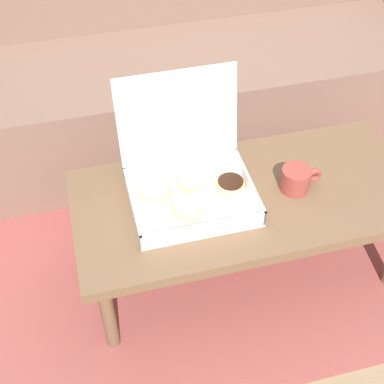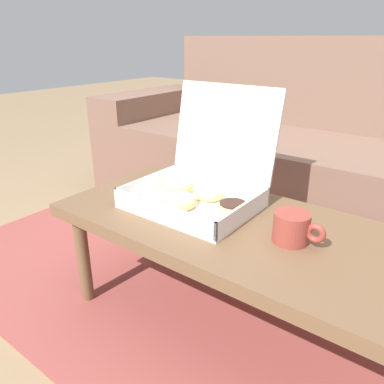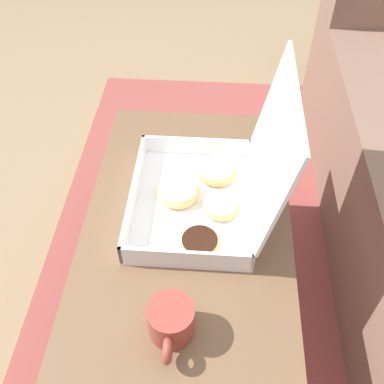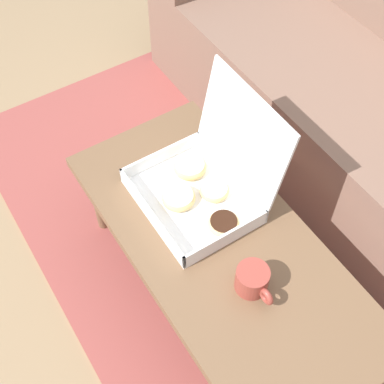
{
  "view_description": "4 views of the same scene",
  "coord_description": "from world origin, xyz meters",
  "px_view_note": "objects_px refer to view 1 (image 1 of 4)",
  "views": [
    {
      "loc": [
        -0.47,
        -1.22,
        1.63
      ],
      "look_at": [
        -0.18,
        -0.09,
        0.44
      ],
      "focal_mm": 50.0,
      "sensor_mm": 36.0,
      "label": 1
    },
    {
      "loc": [
        0.48,
        -0.96,
        0.89
      ],
      "look_at": [
        -0.18,
        -0.09,
        0.44
      ],
      "focal_mm": 35.0,
      "sensor_mm": 36.0,
      "label": 2
    },
    {
      "loc": [
        0.57,
        -0.04,
        1.26
      ],
      "look_at": [
        -0.18,
        -0.09,
        0.44
      ],
      "focal_mm": 42.0,
      "sensor_mm": 36.0,
      "label": 3
    },
    {
      "loc": [
        0.65,
        -0.62,
        1.78
      ],
      "look_at": [
        -0.18,
        -0.09,
        0.44
      ],
      "focal_mm": 50.0,
      "sensor_mm": 36.0,
      "label": 4
    }
  ],
  "objects_px": {
    "coffee_table": "(246,203)",
    "couch": "(182,69)",
    "coffee_mug": "(297,179)",
    "pastry_box": "(187,178)"
  },
  "relations": [
    {
      "from": "coffee_table",
      "to": "couch",
      "type": "bearing_deg",
      "value": 90.0
    },
    {
      "from": "coffee_table",
      "to": "coffee_mug",
      "type": "height_order",
      "value": "coffee_mug"
    },
    {
      "from": "couch",
      "to": "coffee_table",
      "type": "height_order",
      "value": "couch"
    },
    {
      "from": "coffee_table",
      "to": "coffee_mug",
      "type": "relative_size",
      "value": 8.12
    },
    {
      "from": "couch",
      "to": "pastry_box",
      "type": "height_order",
      "value": "couch"
    },
    {
      "from": "pastry_box",
      "to": "coffee_mug",
      "type": "height_order",
      "value": "pastry_box"
    },
    {
      "from": "coffee_table",
      "to": "coffee_mug",
      "type": "bearing_deg",
      "value": -3.62
    },
    {
      "from": "couch",
      "to": "coffee_mug",
      "type": "relative_size",
      "value": 18.01
    },
    {
      "from": "couch",
      "to": "coffee_table",
      "type": "bearing_deg",
      "value": -90.0
    },
    {
      "from": "coffee_mug",
      "to": "pastry_box",
      "type": "bearing_deg",
      "value": 168.58
    }
  ]
}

